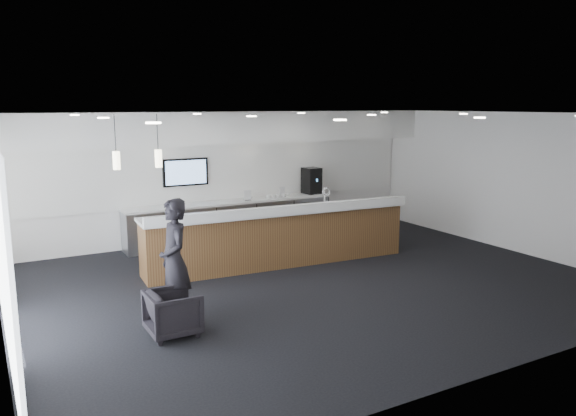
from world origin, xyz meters
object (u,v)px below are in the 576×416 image
service_counter (278,236)px  lounge_guest (174,261)px  coffee_machine (312,181)px  armchair (173,313)px

service_counter → lounge_guest: 3.32m
coffee_machine → service_counter: bearing=-136.7°
coffee_machine → lounge_guest: bearing=-142.9°
coffee_machine → armchair: size_ratio=0.93×
service_counter → coffee_machine: 3.26m
armchair → lounge_guest: bearing=-22.2°
service_counter → coffee_machine: (2.19, 2.31, 0.70)m
coffee_machine → armchair: coffee_machine is taller
lounge_guest → service_counter: bearing=126.9°
armchair → coffee_machine: bearing=-47.8°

